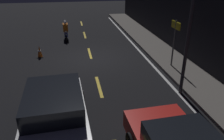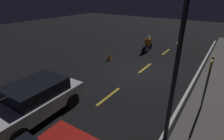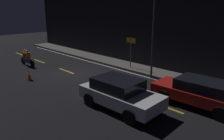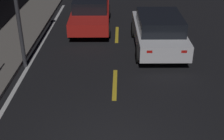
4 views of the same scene
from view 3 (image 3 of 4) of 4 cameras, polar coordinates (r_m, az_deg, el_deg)
ground_plane at (r=16.70m, az=-10.00°, el=-0.94°), size 56.00×56.00×0.00m
raised_curb at (r=19.44m, az=0.89°, el=1.96°), size 28.00×1.98×0.14m
building_front at (r=19.70m, az=3.34°, el=13.39°), size 28.00×0.30×7.79m
lane_dash_a at (r=25.38m, az=-22.98°, el=3.88°), size 2.00×0.14×0.01m
lane_dash_b at (r=21.33m, az=-18.44°, el=2.21°), size 2.00×0.14×0.01m
lane_dash_c at (r=17.50m, az=-11.87°, el=-0.23°), size 2.00×0.14×0.01m
lane_dash_d at (r=14.08m, az=-1.85°, el=-3.94°), size 2.00×0.14×0.01m
lane_dash_e at (r=11.42m, az=13.81°, el=-9.38°), size 2.00×0.14×0.01m
lane_solid_kerb at (r=18.63m, az=-1.79°, el=1.10°), size 25.20×0.14×0.01m
sedan_white at (r=10.72m, az=2.03°, el=-5.97°), size 4.24×2.12×1.50m
taxi_red at (r=11.76m, az=21.86°, el=-5.32°), size 4.55×2.01×1.42m
motorcycle at (r=19.86m, az=-21.32°, el=2.85°), size 2.30×0.38×1.38m
traffic_cone_near at (r=15.97m, az=-20.79°, el=-1.27°), size 0.38×0.38×0.71m
shop_sign at (r=17.42m, az=4.93°, el=6.15°), size 0.90×0.08×2.40m
street_lamp at (r=15.04m, az=10.75°, el=9.76°), size 0.28×0.28×5.76m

